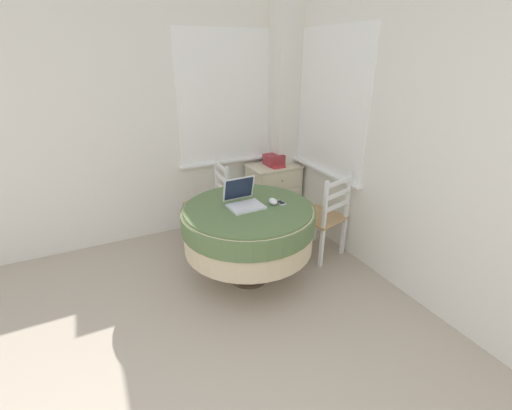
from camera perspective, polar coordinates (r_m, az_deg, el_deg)
The scene contains 10 objects.
corner_room_shell at distance 2.98m, azimuth 0.96°, elevation 10.90°, with size 4.65×5.09×2.55m.
round_dining_table at distance 3.03m, azimuth -1.29°, elevation -3.28°, with size 1.17×1.17×0.74m.
laptop at distance 2.96m, azimuth -2.11°, elevation 0.83°, with size 0.30×0.29×0.24m.
computer_mouse at distance 3.00m, azimuth 2.84°, elevation 0.61°, with size 0.07×0.10×0.05m.
cell_phone at distance 3.03m, azimuth 4.12°, elevation 0.38°, with size 0.06×0.11×0.01m.
dining_chair_near_back_window at distance 3.77m, azimuth -7.61°, elevation 0.04°, with size 0.44×0.43×0.90m.
dining_chair_near_right_window at distance 3.52m, azimuth 11.16°, elevation -1.98°, with size 0.51×0.52×0.90m.
corner_cabinet at distance 4.29m, azimuth 2.84°, elevation 2.12°, with size 0.61×0.45×0.71m.
storage_box at distance 4.18m, azimuth 2.99°, elevation 7.56°, with size 0.21×0.19×0.12m.
book_on_cabinet at distance 4.12m, azimuth 3.30°, elevation 6.61°, with size 0.16×0.21×0.02m.
Camera 1 is at (0.11, -0.49, 1.95)m, focal length 24.00 mm.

